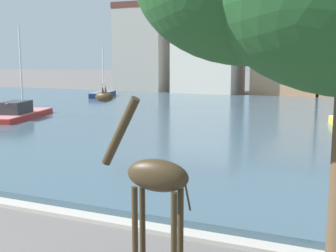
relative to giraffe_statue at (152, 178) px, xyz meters
The scene contains 8 objects.
harbor_water 23.30m from the giraffe_statue, 101.77° to the left, with size 89.76×41.13×0.33m, color #3D5666.
quay_edge_coping 5.49m from the giraffe_statue, 157.98° to the left, with size 89.76×0.50×0.12m, color #ADA89E.
giraffe_statue is the anchor object (origin of this frame).
sailboat_navy 41.46m from the giraffe_statue, 123.34° to the left, with size 3.29×6.17×6.12m.
sailboat_red 25.34m from the giraffe_statue, 138.18° to the left, with size 3.99×8.20×7.06m.
townhouse_tall_gabled 51.29m from the giraffe_statue, 116.90° to the left, with size 7.04×5.40×12.13m.
townhouse_end_terrace 47.90m from the giraffe_statue, 106.70° to the left, with size 8.11×7.39×10.49m.
townhouse_narrow_midrow 47.74m from the giraffe_statue, 94.94° to the left, with size 7.93×6.39×9.48m.
Camera 1 is at (8.67, -3.81, 4.65)m, focal length 46.02 mm.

